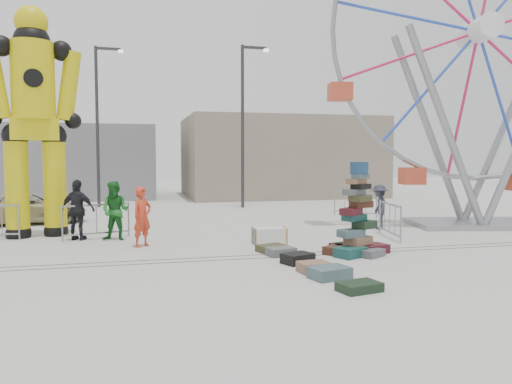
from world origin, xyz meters
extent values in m
plane|color=#9E9E99|center=(0.00, 0.00, 0.00)|extent=(90.00, 90.00, 0.00)
cube|color=#47443F|center=(0.00, 0.60, 0.00)|extent=(40.00, 0.04, 0.01)
cube|color=#47443F|center=(0.00, 1.00, 0.00)|extent=(40.00, 0.04, 0.01)
cube|color=gray|center=(7.00, 20.00, 2.50)|extent=(12.00, 8.00, 5.00)
cube|color=gray|center=(-6.00, 22.00, 2.20)|extent=(10.00, 8.00, 4.40)
cylinder|color=#2D2D30|center=(3.00, 13.00, 4.00)|extent=(0.16, 0.16, 8.00)
cube|color=#2D2D30|center=(3.60, 13.00, 7.90)|extent=(1.20, 0.15, 0.12)
cube|color=silver|center=(4.20, 13.00, 7.80)|extent=(0.25, 0.25, 0.12)
cylinder|color=#2D2D30|center=(-4.00, 15.00, 4.00)|extent=(0.16, 0.16, 8.00)
cube|color=#2D2D30|center=(-3.40, 15.00, 7.90)|extent=(1.20, 0.15, 0.12)
cube|color=silver|center=(-2.80, 15.00, 7.80)|extent=(0.25, 0.25, 0.12)
cube|color=#194D4A|center=(2.95, 0.20, 0.13)|extent=(0.93, 0.82, 0.25)
cube|color=#4D141D|center=(3.75, 0.53, 0.12)|extent=(0.83, 0.67, 0.23)
cube|color=#482417|center=(2.76, 0.65, 0.11)|extent=(0.82, 0.77, 0.21)
cube|color=#3D3D1E|center=(3.57, 0.98, 0.12)|extent=(0.82, 0.68, 0.23)
cube|color=#5A5D61|center=(3.46, 0.10, 0.10)|extent=(0.80, 0.73, 0.19)
cube|color=black|center=(3.09, 0.99, 0.11)|extent=(0.74, 0.60, 0.21)
cube|color=#8D6148|center=(3.29, 0.50, 0.36)|extent=(0.82, 0.73, 0.21)
cube|color=#486166|center=(3.06, 0.43, 0.56)|extent=(0.69, 0.54, 0.19)
cube|color=black|center=(3.50, 0.56, 0.76)|extent=(0.73, 0.65, 0.19)
cube|color=#194D4A|center=(3.24, 0.63, 0.94)|extent=(0.68, 0.56, 0.17)
cube|color=#4D141D|center=(3.09, 0.52, 1.12)|extent=(0.68, 0.65, 0.17)
cube|color=#482417|center=(3.41, 0.60, 1.29)|extent=(0.61, 0.48, 0.17)
cube|color=#3D3D1E|center=(3.31, 0.46, 1.46)|extent=(0.65, 0.58, 0.16)
cube|color=#5A5D61|center=(3.17, 0.53, 1.61)|extent=(0.56, 0.44, 0.16)
cube|color=black|center=(3.37, 0.53, 1.76)|extent=(0.59, 0.53, 0.14)
cube|color=#8D6148|center=(3.23, 0.53, 1.89)|extent=(0.54, 0.44, 0.14)
cube|color=#486166|center=(3.33, 0.48, 2.02)|extent=(0.53, 0.49, 0.12)
cylinder|color=navy|center=(3.29, 0.50, 2.23)|extent=(0.47, 0.47, 0.31)
sphere|color=black|center=(-5.83, 5.48, 0.15)|extent=(0.75, 0.75, 0.75)
cylinder|color=#D1C30B|center=(-5.83, 5.48, 1.59)|extent=(0.70, 0.70, 3.18)
sphere|color=black|center=(-5.83, 5.48, 3.18)|extent=(0.79, 0.79, 0.79)
sphere|color=black|center=(-4.76, 5.69, 0.15)|extent=(0.75, 0.75, 0.75)
cylinder|color=#D1C30B|center=(-4.76, 5.69, 1.59)|extent=(0.70, 0.70, 3.18)
sphere|color=black|center=(-4.76, 5.69, 3.18)|extent=(0.79, 0.79, 0.79)
cube|color=#D1C30B|center=(-5.29, 5.59, 3.38)|extent=(1.52, 1.04, 0.70)
cylinder|color=#D1C30B|center=(-5.29, 5.59, 4.87)|extent=(1.29, 1.29, 2.38)
sphere|color=black|center=(-5.29, 5.59, 6.06)|extent=(1.09, 1.09, 1.09)
sphere|color=#D1C30B|center=(-5.29, 5.59, 6.65)|extent=(0.99, 0.99, 0.99)
sphere|color=black|center=(-6.12, 5.43, 5.86)|extent=(0.64, 0.64, 0.64)
sphere|color=black|center=(-4.46, 5.75, 5.86)|extent=(0.64, 0.64, 0.64)
cylinder|color=#D1C30B|center=(-4.27, 5.78, 4.77)|extent=(0.90, 0.66, 2.24)
sphere|color=black|center=(-4.17, 5.80, 3.67)|extent=(0.52, 0.52, 0.52)
cube|color=gray|center=(9.71, 4.39, 0.09)|extent=(4.81, 3.46, 0.17)
cylinder|color=gray|center=(8.18, 3.91, 3.49)|extent=(3.02, 0.88, 7.08)
cylinder|color=gray|center=(8.51, 5.44, 3.49)|extent=(3.02, 0.88, 7.08)
cylinder|color=gray|center=(11.24, 4.86, 3.49)|extent=(3.02, 0.88, 7.08)
cylinder|color=white|center=(9.71, 4.39, 6.98)|extent=(1.25, 2.06, 0.87)
torus|color=gray|center=(9.71, 4.39, 6.98)|extent=(10.45, 2.37, 10.65)
cube|color=#C14229|center=(9.71, 4.39, 1.31)|extent=(0.93, 0.93, 0.61)
cube|color=silver|center=(1.50, 2.64, 0.22)|extent=(0.99, 0.60, 0.45)
cube|color=#3D3D1E|center=(1.21, 1.36, 0.09)|extent=(0.86, 0.75, 0.19)
cube|color=#5A5D61|center=(1.30, 0.79, 0.10)|extent=(0.79, 0.62, 0.21)
cube|color=black|center=(1.40, -0.22, 0.12)|extent=(0.84, 0.74, 0.25)
cube|color=#8D6148|center=(1.47, -1.12, 0.11)|extent=(0.71, 0.58, 0.22)
cube|color=#486166|center=(1.58, -1.75, 0.12)|extent=(0.92, 0.75, 0.24)
cube|color=black|center=(1.73, -2.82, 0.09)|extent=(0.87, 0.68, 0.17)
imported|color=red|center=(-2.11, 2.98, 0.84)|extent=(0.73, 0.70, 1.69)
imported|color=#1A6821|center=(-2.88, 4.31, 0.89)|extent=(1.07, 0.97, 1.79)
imported|color=black|center=(-3.97, 4.59, 0.92)|extent=(1.17, 0.83, 1.84)
imported|color=#272A35|center=(5.99, 4.48, 0.78)|extent=(0.87, 1.14, 1.56)
imported|color=tan|center=(-6.23, 9.04, 0.59)|extent=(4.49, 2.67, 1.17)
camera|label=1|loc=(-2.37, -11.26, 2.51)|focal=35.00mm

